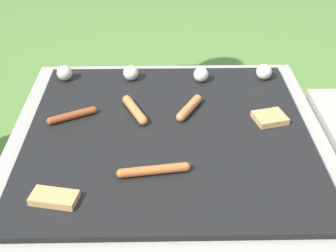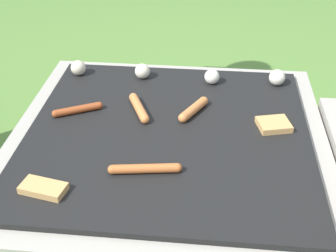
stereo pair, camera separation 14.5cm
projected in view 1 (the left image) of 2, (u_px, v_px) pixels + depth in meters
ground_plane at (168, 230)px, 1.70m from camera, size 14.00×14.00×0.00m
grill at (168, 185)px, 1.58m from camera, size 1.00×1.00×0.44m
sausage_back_center at (154, 170)px, 1.28m from camera, size 0.20×0.05×0.03m
sausage_front_center at (189, 108)px, 1.55m from camera, size 0.09×0.14×0.03m
sausage_back_right at (72, 115)px, 1.52m from camera, size 0.15×0.09×0.02m
sausage_mid_right at (135, 110)px, 1.54m from camera, size 0.09×0.16×0.03m
bread_slice_left at (270, 118)px, 1.51m from camera, size 0.12×0.11×0.02m
bread_slice_center at (54, 198)px, 1.19m from camera, size 0.13×0.08×0.02m
mushroom_row at (166, 73)px, 1.73m from camera, size 0.80×0.08×0.06m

